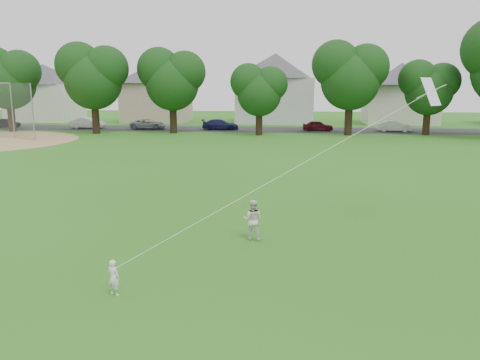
# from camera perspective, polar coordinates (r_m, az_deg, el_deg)

# --- Properties ---
(ground) EXTENTS (160.00, 160.00, 0.00)m
(ground) POSITION_cam_1_polar(r_m,az_deg,el_deg) (11.96, -5.12, -12.71)
(ground) COLOR #2B6216
(ground) RESTS_ON ground
(street) EXTENTS (90.00, 7.00, 0.01)m
(street) POSITION_cam_1_polar(r_m,az_deg,el_deg) (52.96, 3.86, 6.16)
(street) COLOR #2D2D30
(street) RESTS_ON ground
(toddler) EXTENTS (0.37, 0.31, 0.88)m
(toddler) POSITION_cam_1_polar(r_m,az_deg,el_deg) (11.65, -15.16, -11.39)
(toddler) COLOR white
(toddler) RESTS_ON ground
(older_boy) EXTENTS (0.70, 0.59, 1.31)m
(older_boy) POSITION_cam_1_polar(r_m,az_deg,el_deg) (15.05, 1.56, -4.87)
(older_boy) COLOR silver
(older_boy) RESTS_ON ground
(kite) EXTENTS (4.77, 3.55, 11.26)m
(kite) POSITION_cam_1_polar(r_m,az_deg,el_deg) (13.18, 7.02, 1.66)
(kite) COLOR white
(kite) RESTS_ON ground
(tree_row) EXTENTS (81.93, 8.91, 11.18)m
(tree_row) POSITION_cam_1_polar(r_m,az_deg,el_deg) (46.77, 5.51, 13.04)
(tree_row) COLOR black
(tree_row) RESTS_ON ground
(parked_cars) EXTENTS (47.89, 2.03, 1.24)m
(parked_cars) POSITION_cam_1_polar(r_m,az_deg,el_deg) (53.11, -6.22, 6.77)
(parked_cars) COLOR black
(parked_cars) RESTS_ON ground
(house_row) EXTENTS (77.06, 14.20, 10.54)m
(house_row) POSITION_cam_1_polar(r_m,az_deg,el_deg) (62.73, 4.26, 11.42)
(house_row) COLOR silver
(house_row) RESTS_ON ground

